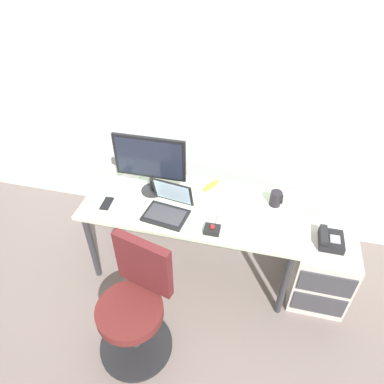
# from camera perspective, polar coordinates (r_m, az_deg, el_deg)

# --- Properties ---
(ground_plane) EXTENTS (8.00, 8.00, 0.00)m
(ground_plane) POSITION_cam_1_polar(r_m,az_deg,el_deg) (3.20, 0.00, -11.63)
(ground_plane) COLOR #6F615D
(back_wall) EXTENTS (6.00, 0.10, 2.80)m
(back_wall) POSITION_cam_1_polar(r_m,az_deg,el_deg) (2.89, 3.35, 17.31)
(back_wall) COLOR #B6C3BF
(back_wall) RESTS_ON ground
(desk) EXTENTS (1.64, 0.69, 0.72)m
(desk) POSITION_cam_1_polar(r_m,az_deg,el_deg) (2.73, 0.00, -3.16)
(desk) COLOR beige
(desk) RESTS_ON ground
(file_cabinet) EXTENTS (0.42, 0.53, 0.59)m
(file_cabinet) POSITION_cam_1_polar(r_m,az_deg,el_deg) (2.99, 20.04, -11.32)
(file_cabinet) COLOR beige
(file_cabinet) RESTS_ON ground
(desk_phone) EXTENTS (0.17, 0.20, 0.09)m
(desk_phone) POSITION_cam_1_polar(r_m,az_deg,el_deg) (2.74, 21.40, -7.20)
(desk_phone) COLOR black
(desk_phone) RESTS_ON file_cabinet
(office_chair) EXTENTS (0.52, 0.53, 0.92)m
(office_chair) POSITION_cam_1_polar(r_m,az_deg,el_deg) (2.49, -9.09, -17.91)
(office_chair) COLOR black
(office_chair) RESTS_ON ground
(monitor_main) EXTENTS (0.55, 0.18, 0.49)m
(monitor_main) POSITION_cam_1_polar(r_m,az_deg,el_deg) (2.64, -6.83, 5.02)
(monitor_main) COLOR #262628
(monitor_main) RESTS_ON desk
(keyboard) EXTENTS (0.42, 0.17, 0.03)m
(keyboard) POSITION_cam_1_polar(r_m,az_deg,el_deg) (2.55, 8.65, -4.70)
(keyboard) COLOR silver
(keyboard) RESTS_ON desk
(laptop) EXTENTS (0.35, 0.32, 0.23)m
(laptop) POSITION_cam_1_polar(r_m,az_deg,el_deg) (2.58, -3.86, -2.40)
(laptop) COLOR black
(laptop) RESTS_ON desk
(trackball_mouse) EXTENTS (0.11, 0.09, 0.07)m
(trackball_mouse) POSITION_cam_1_polar(r_m,az_deg,el_deg) (2.46, 3.27, -6.03)
(trackball_mouse) COLOR black
(trackball_mouse) RESTS_ON desk
(coffee_mug) EXTENTS (0.10, 0.09, 0.12)m
(coffee_mug) POSITION_cam_1_polar(r_m,az_deg,el_deg) (2.71, 13.42, -1.03)
(coffee_mug) COLOR black
(coffee_mug) RESTS_ON desk
(paper_notepad) EXTENTS (0.16, 0.22, 0.01)m
(paper_notepad) POSITION_cam_1_polar(r_m,az_deg,el_deg) (2.92, -10.57, 1.48)
(paper_notepad) COLOR white
(paper_notepad) RESTS_ON desk
(cell_phone) EXTENTS (0.08, 0.15, 0.01)m
(cell_phone) POSITION_cam_1_polar(r_m,az_deg,el_deg) (2.75, -13.59, -1.80)
(cell_phone) COLOR black
(cell_phone) RESTS_ON desk
(banana) EXTENTS (0.13, 0.19, 0.04)m
(banana) POSITION_cam_1_polar(r_m,az_deg,el_deg) (2.82, 3.11, 1.08)
(banana) COLOR yellow
(banana) RESTS_ON desk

